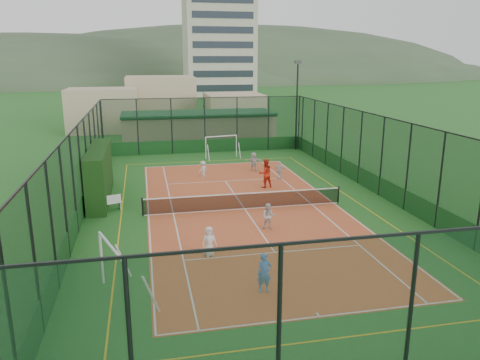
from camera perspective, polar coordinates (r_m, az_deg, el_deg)
The scene contains 20 objects.
ground at distance 27.19m, azimuth 0.56°, elevation -3.55°, with size 300.00×300.00×0.00m, color #226322.
court_slab at distance 27.19m, azimuth 0.56°, elevation -3.54°, with size 11.17×23.97×0.01m, color #BC3F29.
tennis_net at distance 27.03m, azimuth 0.56°, elevation -2.49°, with size 11.67×0.12×1.06m, color black, non-canonical shape.
perimeter_fence at distance 26.51m, azimuth 0.57°, elevation 1.58°, with size 18.12×34.12×5.00m, color black, non-canonical shape.
floodlight_ne at distance 44.35m, azimuth 6.93°, elevation 8.95°, with size 0.60×0.26×8.25m, color black, non-canonical shape.
clubhouse at distance 48.04m, azimuth -5.09°, elevation 6.38°, with size 15.20×7.20×3.15m, color tan, non-canonical shape.
apartment_tower at distance 108.82m, azimuth -2.64°, elevation 18.18°, with size 15.00×12.00×30.00m, color beige.
distant_hills at distance 175.50m, azimuth -10.20°, elevation 11.78°, with size 200.00×60.00×24.00m, color #384C33, non-canonical shape.
hedge_left at distance 29.95m, azimuth -16.76°, elevation 0.71°, with size 1.10×7.30×3.19m, color black.
white_bench at distance 27.77m, azimuth -15.96°, elevation -2.70°, with size 1.72×0.47×0.97m, color white, non-canonical shape.
futsal_goal_near at distance 17.62m, azimuth -15.23°, elevation -10.99°, with size 0.95×3.26×2.10m, color white, non-canonical shape.
futsal_goal_far at distance 40.86m, azimuth -2.30°, elevation 4.05°, with size 2.93×0.85×1.89m, color white, non-canonical shape.
child_near_left at distance 20.81m, azimuth -3.77°, elevation -7.47°, with size 0.66×0.43×1.35m, color white.
child_near_mid at distance 17.76m, azimuth 2.99°, elevation -11.24°, with size 0.56×0.36×1.52m, color #4E7ADD.
child_near_right at distance 23.90m, azimuth 3.50°, elevation -4.45°, with size 0.67×0.52×1.37m, color silver.
child_far_left at distance 34.29m, azimuth -4.53°, elevation 1.35°, with size 0.78×0.45×1.20m, color silver.
child_far_right at distance 33.72m, azimuth 4.84°, elevation 1.19°, with size 0.76×0.32×1.30m, color silver.
child_far_back at distance 36.05m, azimuth 1.68°, elevation 2.27°, with size 1.36×0.43×1.47m, color silver.
coach at distance 31.42m, azimuth 3.10°, elevation 0.82°, with size 0.95×0.74×1.95m, color red.
tennis_balls at distance 28.30m, azimuth -1.91°, elevation -2.73°, with size 2.49×1.73×0.07m.
Camera 1 is at (-5.54, -25.20, 8.56)m, focal length 35.00 mm.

